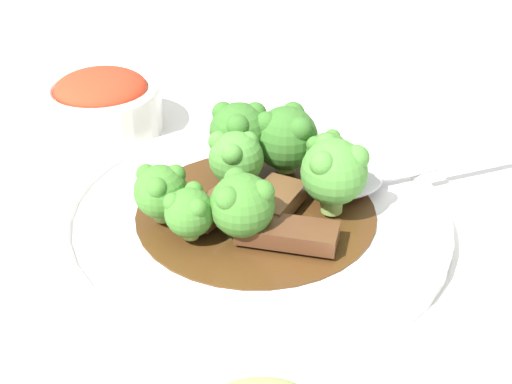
% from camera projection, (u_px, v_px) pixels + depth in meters
% --- Properties ---
extents(ground_plane, '(4.00, 4.00, 0.00)m').
position_uv_depth(ground_plane, '(256.00, 227.00, 0.58)').
color(ground_plane, white).
extents(main_plate, '(0.31, 0.31, 0.02)m').
position_uv_depth(main_plate, '(256.00, 217.00, 0.58)').
color(main_plate, white).
rests_on(main_plate, ground_plane).
extents(beef_strip_0, '(0.06, 0.06, 0.02)m').
position_uv_depth(beef_strip_0, '(275.00, 200.00, 0.57)').
color(beef_strip_0, brown).
rests_on(beef_strip_0, main_plate).
extents(beef_strip_1, '(0.07, 0.05, 0.01)m').
position_uv_depth(beef_strip_1, '(219.00, 204.00, 0.56)').
color(beef_strip_1, brown).
rests_on(beef_strip_1, main_plate).
extents(beef_strip_2, '(0.08, 0.07, 0.01)m').
position_uv_depth(beef_strip_2, '(290.00, 232.00, 0.53)').
color(beef_strip_2, '#56331E').
rests_on(beef_strip_2, main_plate).
extents(broccoli_floret_0, '(0.04, 0.04, 0.05)m').
position_uv_depth(broccoli_floret_0, '(161.00, 190.00, 0.54)').
color(broccoli_floret_0, '#8EB756').
rests_on(broccoli_floret_0, main_plate).
extents(broccoli_floret_1, '(0.04, 0.04, 0.05)m').
position_uv_depth(broccoli_floret_1, '(328.00, 154.00, 0.59)').
color(broccoli_floret_1, '#7FA84C').
rests_on(broccoli_floret_1, main_plate).
extents(broccoli_floret_2, '(0.03, 0.03, 0.04)m').
position_uv_depth(broccoli_floret_2, '(343.00, 170.00, 0.58)').
color(broccoli_floret_2, '#8EB756').
rests_on(broccoli_floret_2, main_plate).
extents(broccoli_floret_3, '(0.05, 0.05, 0.06)m').
position_uv_depth(broccoli_floret_3, '(239.00, 131.00, 0.60)').
color(broccoli_floret_3, '#7FA84C').
rests_on(broccoli_floret_3, main_plate).
extents(broccoli_floret_4, '(0.04, 0.04, 0.04)m').
position_uv_depth(broccoli_floret_4, '(189.00, 211.00, 0.53)').
color(broccoli_floret_4, '#8EB756').
rests_on(broccoli_floret_4, main_plate).
extents(broccoli_floret_5, '(0.05, 0.05, 0.05)m').
position_uv_depth(broccoli_floret_5, '(242.00, 204.00, 0.52)').
color(broccoli_floret_5, '#7FA84C').
rests_on(broccoli_floret_5, main_plate).
extents(broccoli_floret_6, '(0.05, 0.05, 0.05)m').
position_uv_depth(broccoli_floret_6, '(233.00, 158.00, 0.58)').
color(broccoli_floret_6, '#7FA84C').
rests_on(broccoli_floret_6, main_plate).
extents(broccoli_floret_7, '(0.06, 0.06, 0.06)m').
position_uv_depth(broccoli_floret_7, '(286.00, 136.00, 0.60)').
color(broccoli_floret_7, '#7FA84C').
rests_on(broccoli_floret_7, main_plate).
extents(broccoli_floret_8, '(0.05, 0.05, 0.06)m').
position_uv_depth(broccoli_floret_8, '(334.00, 171.00, 0.55)').
color(broccoli_floret_8, '#7FA84C').
rests_on(broccoli_floret_8, main_plate).
extents(serving_spoon, '(0.23, 0.06, 0.01)m').
position_uv_depth(serving_spoon, '(363.00, 179.00, 0.59)').
color(serving_spoon, silver).
rests_on(serving_spoon, main_plate).
extents(side_bowl_kimchi, '(0.12, 0.12, 0.06)m').
position_uv_depth(side_bowl_kimchi, '(102.00, 103.00, 0.71)').
color(side_bowl_kimchi, white).
rests_on(side_bowl_kimchi, ground_plane).
extents(paper_napkin, '(0.14, 0.10, 0.01)m').
position_uv_depth(paper_napkin, '(493.00, 154.00, 0.68)').
color(paper_napkin, white).
rests_on(paper_napkin, ground_plane).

